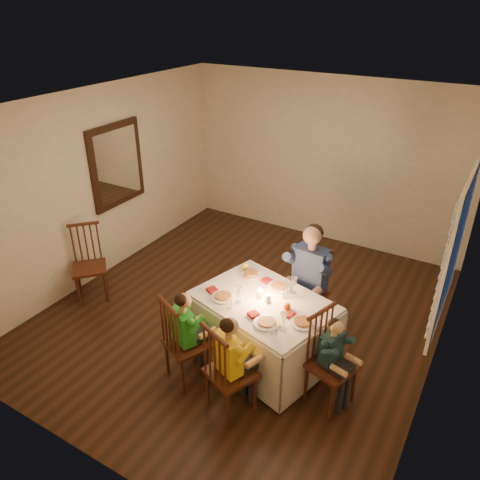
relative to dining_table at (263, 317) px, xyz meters
The scene contains 26 objects.
ground 0.97m from the dining_table, 135.33° to the left, with size 5.00×5.00×0.00m, color black.
wall_left 2.98m from the dining_table, 168.59° to the left, with size 0.02×5.00×2.60m, color beige.
wall_right 1.93m from the dining_table, 18.85° to the left, with size 0.02×5.00×2.60m, color beige.
wall_back 3.22m from the dining_table, 100.65° to the left, with size 4.50×0.02×2.60m, color beige.
ceiling 2.22m from the dining_table, 135.33° to the left, with size 5.00×5.00×0.00m, color white.
dining_table is the anchor object (origin of this frame).
chair_adult 0.95m from the dining_table, 75.72° to the left, with size 0.42×0.40×1.02m, color #3E1811, non-canonical shape.
chair_near_left 1.01m from the dining_table, 126.48° to the right, with size 0.42×0.40×1.02m, color #3E1811, non-canonical shape.
chair_near_right 0.98m from the dining_table, 83.43° to the right, with size 0.42×0.40×1.02m, color #3E1811, non-canonical shape.
chair_end 1.06m from the dining_table, 15.75° to the right, with size 0.42×0.40×1.02m, color #3E1811, non-canonical shape.
chair_extra 2.54m from the dining_table, behind, with size 0.42×0.40×1.03m, color #3E1811, non-canonical shape.
adult 0.95m from the dining_table, 75.72° to the left, with size 0.51×0.47×1.34m, color navy, non-canonical shape.
child_green 1.01m from the dining_table, 126.48° to the right, with size 0.35×0.32×1.06m, color green, non-canonical shape.
child_yellow 0.98m from the dining_table, 83.43° to the right, with size 0.37×0.33×1.09m, color yellow, non-canonical shape.
child_teal 1.06m from the dining_table, 15.75° to the right, with size 0.31×0.28×0.99m, color #19363E, non-canonical shape.
setting_adult 0.36m from the dining_table, 82.68° to the left, with size 0.26×0.26×0.02m, color white.
setting_green 0.49m from the dining_table, 155.11° to the right, with size 0.26×0.26×0.02m, color white.
setting_yellow 0.46m from the dining_table, 57.82° to the right, with size 0.26×0.26×0.02m, color white.
setting_teal 0.58m from the dining_table, 16.72° to the right, with size 0.26×0.26×0.02m, color white.
candle_left 0.27m from the dining_table, 164.83° to the left, with size 0.06×0.06×0.10m, color white.
candle_right 0.27m from the dining_table, 15.17° to the right, with size 0.06×0.06×0.10m, color white.
squash 0.69m from the dining_table, 137.19° to the left, with size 0.09×0.09×0.09m, color yellow.
orange_fruit 0.38m from the dining_table, ahead, with size 0.08×0.08×0.08m, color orange.
serving_bowl 0.53m from the dining_table, 135.85° to the left, with size 0.20×0.20×0.05m, color white.
wall_mirror 3.08m from the dining_table, 162.69° to the left, with size 0.06×0.95×1.15m.
window_blinds 2.01m from the dining_table, 22.39° to the left, with size 0.07×1.34×1.54m.
Camera 1 is at (2.42, -4.20, 3.62)m, focal length 35.00 mm.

